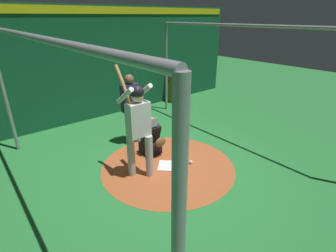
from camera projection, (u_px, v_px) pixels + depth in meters
The scene contains 10 objects.
ground_plane at pixel (168, 166), 5.59m from camera, with size 27.63×27.63×0.00m, color #287A38.
dirt_circle at pixel (168, 166), 5.59m from camera, with size 2.87×2.87×0.01m, color #AD562D.
home_plate at pixel (168, 166), 5.59m from camera, with size 0.42×0.42×0.01m, color white.
batter at pixel (138, 123), 4.84m from camera, with size 0.68×0.49×2.20m.
catcher at pixel (151, 140), 5.97m from camera, with size 0.58×0.40×0.94m.
umpire at pixel (131, 106), 6.25m from camera, with size 0.22×0.49×1.76m.
back_wall at pixel (87, 65), 7.63m from camera, with size 0.23×11.63×3.30m.
cage_frame at pixel (168, 73), 4.79m from camera, with size 5.92×4.75×2.84m.
bat_rack at pixel (168, 89), 9.63m from camera, with size 0.58×0.19×1.05m.
baseball_0 at pixel (191, 162), 5.67m from camera, with size 0.07×0.07×0.07m, color white.
Camera 1 is at (3.70, -3.05, 3.01)m, focal length 27.53 mm.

